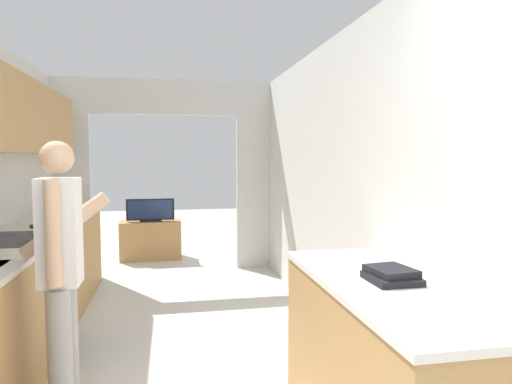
{
  "coord_description": "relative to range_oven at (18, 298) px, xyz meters",
  "views": [
    {
      "loc": [
        0.04,
        -1.05,
        1.51
      ],
      "look_at": [
        0.75,
        2.63,
        1.22
      ],
      "focal_mm": 32.0,
      "sensor_mm": 36.0,
      "label": 1
    }
  ],
  "objects": [
    {
      "name": "tv_cabinet",
      "position": [
        0.85,
        3.24,
        -0.18
      ],
      "size": [
        0.88,
        0.42,
        0.56
      ],
      "color": "#B2844C",
      "rests_on": "ground_plane"
    },
    {
      "name": "book_stack",
      "position": [
        2.18,
        -1.59,
        0.48
      ],
      "size": [
        0.23,
        0.26,
        0.07
      ],
      "color": "black",
      "rests_on": "counter_right"
    },
    {
      "name": "knife",
      "position": [
        -0.04,
        0.6,
        0.45
      ],
      "size": [
        0.11,
        0.31,
        0.02
      ],
      "rotation": [
        0.0,
        0.0,
        0.4
      ],
      "color": "#B7B7BC",
      "rests_on": "counter_left"
    },
    {
      "name": "counter_right",
      "position": [
        2.17,
        -1.59,
        -0.01
      ],
      "size": [
        0.62,
        1.56,
        0.91
      ],
      "color": "#B2844C",
      "rests_on": "ground_plane"
    },
    {
      "name": "wall_right",
      "position": [
        2.5,
        -0.67,
        0.79
      ],
      "size": [
        0.06,
        7.38,
        2.5
      ],
      "color": "silver",
      "rests_on": "ground_plane"
    },
    {
      "name": "person",
      "position": [
        0.52,
        -0.95,
        0.4
      ],
      "size": [
        0.51,
        0.37,
        1.6
      ],
      "rotation": [
        0.0,
        0.0,
        1.57
      ],
      "color": "#9E9E9E",
      "rests_on": "ground_plane"
    },
    {
      "name": "wall_far_with_doorway",
      "position": [
        1.08,
        2.45,
        1.0
      ],
      "size": [
        3.18,
        0.06,
        2.5
      ],
      "color": "silver",
      "rests_on": "ground_plane"
    },
    {
      "name": "counter_left",
      "position": [
        -0.01,
        0.3,
        -0.0
      ],
      "size": [
        0.62,
        3.85,
        0.91
      ],
      "color": "#B2844C",
      "rests_on": "ground_plane"
    },
    {
      "name": "range_oven",
      "position": [
        0.0,
        0.0,
        0.0
      ],
      "size": [
        0.66,
        0.74,
        1.05
      ],
      "color": "black",
      "rests_on": "ground_plane"
    },
    {
      "name": "television",
      "position": [
        0.85,
        3.2,
        0.27
      ],
      "size": [
        0.69,
        0.16,
        0.33
      ],
      "color": "black",
      "rests_on": "tv_cabinet"
    }
  ]
}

